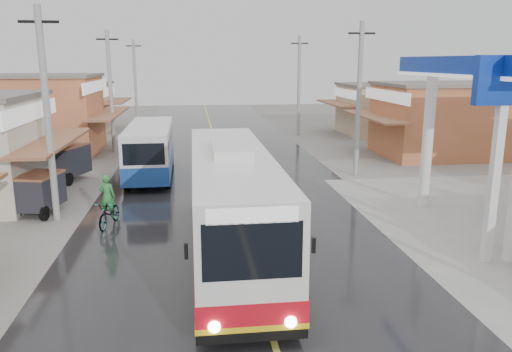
% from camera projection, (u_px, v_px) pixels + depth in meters
% --- Properties ---
extents(ground, '(120.00, 120.00, 0.00)m').
position_uv_depth(ground, '(269.00, 327.00, 11.60)').
color(ground, slate).
rests_on(ground, ground).
extents(road, '(12.00, 90.00, 0.02)m').
position_uv_depth(road, '(226.00, 179.00, 26.09)').
color(road, black).
rests_on(road, ground).
extents(centre_line, '(0.15, 90.00, 0.01)m').
position_uv_depth(centre_line, '(226.00, 179.00, 26.09)').
color(centre_line, '#D8CC4C').
rests_on(centre_line, road).
extents(utility_poles_left, '(1.60, 50.00, 8.00)m').
position_uv_depth(utility_poles_left, '(92.00, 179.00, 26.21)').
color(utility_poles_left, gray).
rests_on(utility_poles_left, ground).
extents(utility_poles_right, '(1.60, 36.00, 8.00)m').
position_uv_depth(utility_poles_right, '(355.00, 175.00, 26.95)').
color(utility_poles_right, gray).
rests_on(utility_poles_right, ground).
extents(coach_bus, '(2.72, 11.43, 3.56)m').
position_uv_depth(coach_bus, '(231.00, 202.00, 15.61)').
color(coach_bus, silver).
rests_on(coach_bus, road).
extents(second_bus, '(2.31, 8.22, 2.72)m').
position_uv_depth(second_bus, '(150.00, 149.00, 26.51)').
color(second_bus, silver).
rests_on(second_bus, road).
extents(cyclist, '(1.04, 1.97, 2.02)m').
position_uv_depth(cyclist, '(109.00, 209.00, 18.51)').
color(cyclist, black).
rests_on(cyclist, ground).
extents(tricycle_near, '(1.80, 2.39, 1.65)m').
position_uv_depth(tricycle_near, '(40.00, 191.00, 19.98)').
color(tricycle_near, '#26262D').
rests_on(tricycle_near, ground).
extents(tricycle_far, '(2.31, 2.85, 1.89)m').
position_uv_depth(tricycle_far, '(67.00, 160.00, 25.53)').
color(tricycle_far, '#26262D').
rests_on(tricycle_far, ground).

